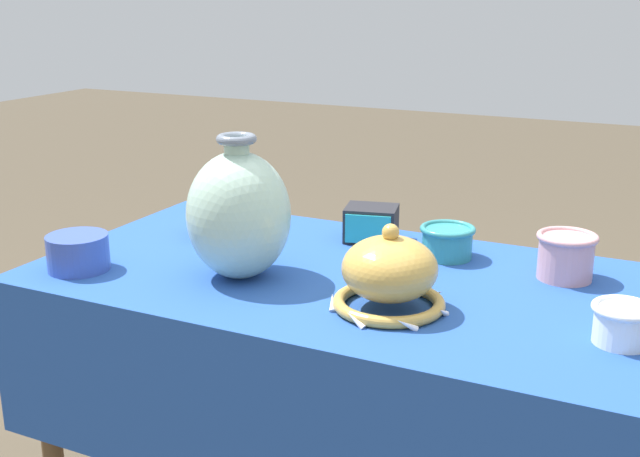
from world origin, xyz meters
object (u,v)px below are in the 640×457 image
at_px(pot_squat_cobalt, 78,252).
at_px(cup_wide_porcelain, 623,322).
at_px(mosaic_tile_box, 371,224).
at_px(vase_tall_bulbous, 239,214).
at_px(vase_dome_bell, 389,276).
at_px(jar_round_terracotta, 220,210).
at_px(cup_wide_teal, 447,241).
at_px(cup_wide_rose, 566,255).

bearing_deg(pot_squat_cobalt, cup_wide_porcelain, 6.00).
bearing_deg(mosaic_tile_box, vase_tall_bulbous, -126.44).
height_order(vase_dome_bell, pot_squat_cobalt, vase_dome_bell).
relative_size(mosaic_tile_box, cup_wide_porcelain, 1.31).
height_order(vase_tall_bulbous, mosaic_tile_box, vase_tall_bulbous).
xyz_separation_m(mosaic_tile_box, cup_wide_porcelain, (0.57, -0.33, -0.00)).
distance_m(vase_tall_bulbous, mosaic_tile_box, 0.37).
xyz_separation_m(vase_tall_bulbous, vase_dome_bell, (0.33, -0.03, -0.07)).
xyz_separation_m(cup_wide_porcelain, jar_round_terracotta, (-0.90, 0.22, 0.02)).
bearing_deg(vase_dome_bell, cup_wide_teal, 88.59).
bearing_deg(cup_wide_teal, jar_round_terracotta, -172.07).
height_order(cup_wide_rose, cup_wide_teal, cup_wide_rose).
distance_m(vase_tall_bulbous, pot_squat_cobalt, 0.35).
height_order(mosaic_tile_box, jar_round_terracotta, jar_round_terracotta).
xyz_separation_m(mosaic_tile_box, cup_wide_rose, (0.44, -0.07, 0.01)).
xyz_separation_m(vase_tall_bulbous, mosaic_tile_box, (0.14, 0.33, -0.09)).
bearing_deg(cup_wide_rose, mosaic_tile_box, 171.58).
distance_m(mosaic_tile_box, cup_wide_rose, 0.44).
height_order(cup_wide_porcelain, jar_round_terracotta, jar_round_terracotta).
relative_size(cup_wide_rose, cup_wide_porcelain, 1.16).
bearing_deg(jar_round_terracotta, cup_wide_rose, 3.64).
bearing_deg(cup_wide_teal, cup_wide_rose, -5.46).
bearing_deg(vase_tall_bulbous, cup_wide_porcelain, 0.02).
bearing_deg(cup_wide_porcelain, pot_squat_cobalt, -174.00).
bearing_deg(vase_dome_bell, vase_tall_bulbous, 175.37).
bearing_deg(mosaic_tile_box, pot_squat_cobalt, -149.46).
bearing_deg(cup_wide_porcelain, cup_wide_rose, 116.58).
bearing_deg(pot_squat_cobalt, jar_round_terracotta, 68.43).
bearing_deg(vase_tall_bulbous, mosaic_tile_box, 66.98).
bearing_deg(cup_wide_porcelain, mosaic_tile_box, 149.80).
height_order(mosaic_tile_box, cup_wide_teal, mosaic_tile_box).
xyz_separation_m(vase_dome_bell, cup_wide_porcelain, (0.39, 0.03, -0.03)).
bearing_deg(jar_round_terracotta, cup_wide_teal, 7.93).
height_order(pot_squat_cobalt, cup_wide_porcelain, pot_squat_cobalt).
bearing_deg(cup_wide_porcelain, jar_round_terracotta, 166.30).
height_order(pot_squat_cobalt, jar_round_terracotta, jar_round_terracotta).
distance_m(vase_tall_bulbous, cup_wide_teal, 0.45).
relative_size(vase_dome_bell, pot_squat_cobalt, 1.75).
distance_m(vase_dome_bell, cup_wide_teal, 0.32).
distance_m(pot_squat_cobalt, jar_round_terracotta, 0.35).
distance_m(vase_tall_bulbous, vase_dome_bell, 0.33).
xyz_separation_m(cup_wide_rose, pot_squat_cobalt, (-0.90, -0.38, -0.01)).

